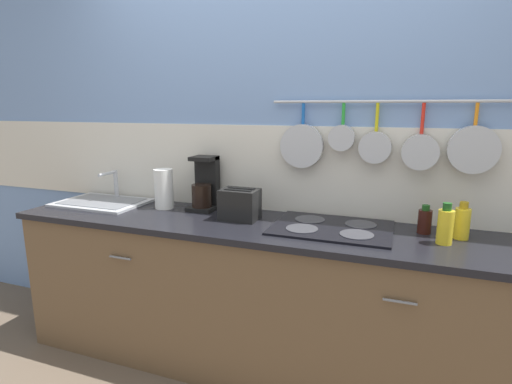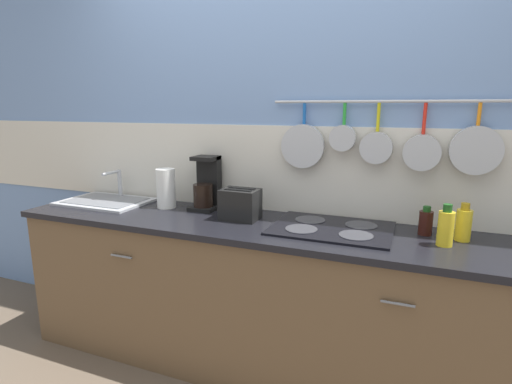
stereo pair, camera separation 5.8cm
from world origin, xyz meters
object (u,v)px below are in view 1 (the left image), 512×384
(toaster, at_px, (240,204))
(bottle_cooking_wine, at_px, (462,222))
(paper_towel_roll, at_px, (164,189))
(bottle_sesame_oil, at_px, (445,226))
(coffee_maker, at_px, (205,187))
(bottle_olive_oil, at_px, (425,221))

(toaster, relative_size, bottle_cooking_wine, 1.24)
(paper_towel_roll, relative_size, bottle_sesame_oil, 1.27)
(bottle_cooking_wine, bearing_deg, toaster, -176.88)
(coffee_maker, height_order, bottle_olive_oil, coffee_maker)
(toaster, height_order, bottle_sesame_oil, bottle_sesame_oil)
(coffee_maker, bearing_deg, toaster, -26.61)
(bottle_cooking_wine, bearing_deg, bottle_olive_oil, 169.89)
(paper_towel_roll, xyz_separation_m, toaster, (0.55, -0.07, -0.04))
(coffee_maker, relative_size, bottle_sesame_oil, 1.69)
(coffee_maker, xyz_separation_m, bottle_sesame_oil, (1.35, -0.20, -0.05))
(paper_towel_roll, distance_m, bottle_sesame_oil, 1.60)
(coffee_maker, xyz_separation_m, bottle_cooking_wine, (1.43, -0.09, -0.06))
(paper_towel_roll, height_order, bottle_sesame_oil, paper_towel_roll)
(paper_towel_roll, bearing_deg, toaster, -7.56)
(coffee_maker, distance_m, toaster, 0.33)
(coffee_maker, bearing_deg, bottle_olive_oil, -2.56)
(paper_towel_roll, distance_m, bottle_cooking_wine, 1.68)
(paper_towel_roll, bearing_deg, bottle_olive_oil, 0.72)
(paper_towel_roll, relative_size, bottle_cooking_wine, 1.35)
(paper_towel_roll, relative_size, toaster, 1.10)
(toaster, relative_size, bottle_sesame_oil, 1.16)
(toaster, distance_m, bottle_olive_oil, 0.98)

